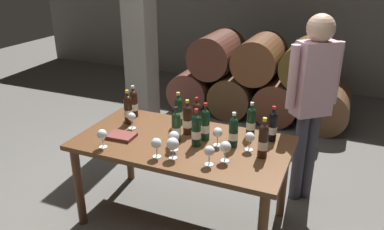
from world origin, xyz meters
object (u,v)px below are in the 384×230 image
(dining_table, at_px, (182,151))
(tasting_notebook, at_px, (121,136))
(wine_glass_6, at_px, (218,133))
(wine_glass_4, at_px, (225,147))
(wine_bottle_4, at_px, (176,126))
(sommelier_presenting, at_px, (312,94))
(wine_bottle_1, at_px, (187,119))
(wine_bottle_8, at_px, (233,132))
(wine_glass_3, at_px, (174,137))
(wine_glass_7, at_px, (173,144))
(wine_bottle_2, at_px, (251,121))
(wine_glass_5, at_px, (132,117))
(wine_bottle_11, at_px, (128,109))
(wine_bottle_6, at_px, (273,126))
(wine_bottle_9, at_px, (205,124))
(wine_glass_1, at_px, (209,152))
(wine_glass_2, at_px, (250,138))
(wine_bottle_10, at_px, (263,141))
(wine_bottle_0, at_px, (178,111))
(wine_glass_8, at_px, (102,135))
(wine_glass_0, at_px, (156,144))
(wine_bottle_7, at_px, (196,130))

(dining_table, distance_m, tasting_notebook, 0.51)
(dining_table, xyz_separation_m, wine_glass_6, (0.28, 0.04, 0.20))
(dining_table, bearing_deg, wine_glass_4, -22.30)
(wine_bottle_4, bearing_deg, sommelier_presenting, 39.37)
(dining_table, bearing_deg, wine_bottle_1, 96.53)
(wine_bottle_8, bearing_deg, wine_glass_4, -85.84)
(wine_glass_3, relative_size, wine_glass_7, 0.95)
(wine_bottle_2, distance_m, wine_glass_5, 1.01)
(wine_bottle_11, height_order, wine_glass_3, wine_bottle_11)
(wine_bottle_6, height_order, wine_glass_3, wine_bottle_6)
(wine_bottle_9, distance_m, wine_glass_1, 0.40)
(wine_glass_7, bearing_deg, wine_glass_2, 35.63)
(wine_bottle_2, height_order, sommelier_presenting, sommelier_presenting)
(wine_bottle_6, distance_m, wine_bottle_10, 0.30)
(wine_bottle_9, xyz_separation_m, wine_glass_5, (-0.65, -0.05, -0.03))
(dining_table, height_order, wine_glass_1, wine_glass_1)
(wine_bottle_6, distance_m, wine_glass_2, 0.27)
(wine_glass_1, height_order, wine_glass_7, wine_glass_7)
(dining_table, relative_size, wine_bottle_0, 5.68)
(wine_bottle_2, bearing_deg, wine_glass_1, -103.90)
(wine_bottle_4, distance_m, wine_glass_6, 0.33)
(wine_glass_8, height_order, tasting_notebook, wine_glass_8)
(wine_glass_0, bearing_deg, wine_glass_5, 140.05)
(wine_bottle_1, height_order, wine_glass_1, wine_bottle_1)
(sommelier_presenting, bearing_deg, wine_bottle_4, -140.63)
(wine_glass_7, height_order, sommelier_presenting, sommelier_presenting)
(wine_bottle_2, distance_m, wine_bottle_4, 0.61)
(wine_bottle_4, bearing_deg, wine_glass_4, -18.73)
(wine_glass_0, bearing_deg, wine_bottle_1, 84.02)
(wine_bottle_9, distance_m, wine_bottle_10, 0.50)
(wine_bottle_4, bearing_deg, wine_bottle_0, 111.99)
(wine_glass_3, xyz_separation_m, wine_glass_4, (0.41, -0.01, -0.00))
(wine_bottle_4, bearing_deg, tasting_notebook, -164.62)
(wine_bottle_6, bearing_deg, tasting_notebook, -159.23)
(wine_bottle_10, xyz_separation_m, sommelier_presenting, (0.24, 0.76, 0.15))
(wine_bottle_0, relative_size, wine_glass_2, 2.01)
(wine_glass_6, distance_m, sommelier_presenting, 0.95)
(wine_bottle_1, height_order, wine_glass_3, wine_bottle_1)
(wine_glass_1, bearing_deg, wine_bottle_7, 129.67)
(wine_bottle_8, xyz_separation_m, wine_bottle_10, (0.25, -0.08, 0.01))
(sommelier_presenting, bearing_deg, wine_glass_6, -130.32)
(wine_bottle_7, bearing_deg, wine_glass_4, -26.98)
(wine_glass_6, bearing_deg, wine_bottle_1, 161.14)
(tasting_notebook, xyz_separation_m, sommelier_presenting, (1.37, 0.89, 0.27))
(wine_bottle_2, height_order, wine_bottle_6, same)
(wine_bottle_11, bearing_deg, wine_glass_6, -6.58)
(wine_glass_0, distance_m, wine_glass_4, 0.50)
(wine_glass_0, relative_size, wine_glass_3, 0.98)
(wine_bottle_6, xyz_separation_m, wine_bottle_9, (-0.50, -0.20, 0.01))
(wine_bottle_0, relative_size, wine_glass_4, 1.92)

